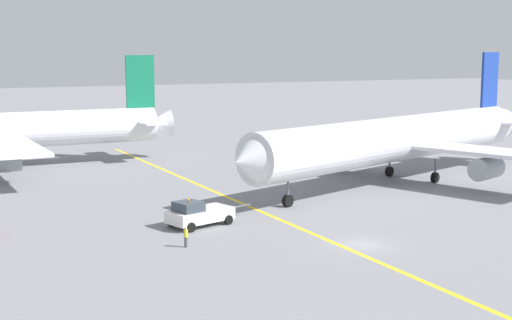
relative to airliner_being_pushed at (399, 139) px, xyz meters
name	(u,v)px	position (x,y,z in m)	size (l,w,h in m)	color
ground_plane	(363,245)	(-21.59, -22.64, -5.45)	(600.00, 600.00, 0.00)	gray
taxiway_stripe	(287,223)	(-23.29, -12.64, -5.45)	(0.50, 120.00, 0.01)	yellow
airliner_being_pushed	(399,139)	(0.00, 0.00, 0.00)	(54.49, 40.07, 16.17)	silver
pushback_tug	(198,214)	(-31.32, -9.92, -4.28)	(9.48, 4.55, 2.77)	white
ground_crew_wing_walker_right	(186,237)	(-35.21, -16.47, -4.55)	(0.36, 0.36, 1.72)	#4C4C51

